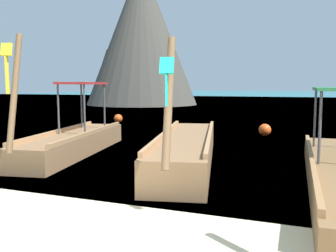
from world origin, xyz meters
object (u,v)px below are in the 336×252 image
Objects in this scene: longtail_boat_yellow_ribbon at (74,141)px; longtail_boat_turquoise_ribbon at (187,149)px; mooring_buoy_far at (265,130)px; mooring_buoy_near at (118,118)px; karst_rock at (140,35)px.

longtail_boat_turquoise_ribbon is at bearing -1.10° from longtail_boat_yellow_ribbon.
longtail_boat_turquoise_ribbon is 5.63m from mooring_buoy_far.
longtail_boat_turquoise_ribbon is 15.50× the size of mooring_buoy_near.
longtail_boat_yellow_ribbon is 13.19× the size of mooring_buoy_near.
longtail_boat_yellow_ribbon is 27.19m from karst_rock.
karst_rock reaches higher than mooring_buoy_far.
karst_rock is at bearing 111.15° from longtail_boat_yellow_ribbon.
longtail_boat_turquoise_ribbon reaches higher than mooring_buoy_far.
mooring_buoy_far is at bearing 77.38° from longtail_boat_turquoise_ribbon.
mooring_buoy_far is at bearing 50.71° from longtail_boat_yellow_ribbon.
karst_rock reaches higher than longtail_boat_turquoise_ribbon.
mooring_buoy_far reaches higher than mooring_buoy_near.
mooring_buoy_far is (7.33, -2.38, 0.01)m from mooring_buoy_near.
longtail_boat_yellow_ribbon reaches higher than mooring_buoy_near.
karst_rock is 30.45× the size of mooring_buoy_far.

